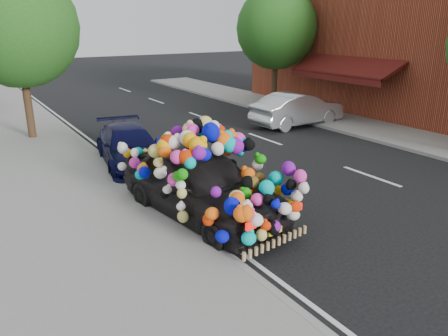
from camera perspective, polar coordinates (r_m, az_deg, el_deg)
The scene contains 10 objects.
ground at distance 10.70m, azimuth 6.22°, elevation -4.55°, with size 100.00×100.00×0.00m, color black.
sidewalk at distance 8.89m, azimuth -16.42°, elevation -9.83°, with size 4.00×60.00×0.12m, color gray.
kerb at distance 9.50m, azimuth -5.05°, elevation -7.16°, with size 0.15×60.00×0.13m, color gray.
footpath_far at distance 18.39m, azimuth 20.70°, elevation 4.36°, with size 3.00×40.00×0.12m, color gray.
lane_markings at distance 13.12m, azimuth 18.66°, elevation -1.02°, with size 6.00×50.00×0.01m, color silver, non-canonical shape.
tree_near_sidewalk at distance 17.33m, azimuth -25.40°, elevation 16.31°, with size 4.20×4.20×6.13m.
tree_far_b at distance 22.67m, azimuth 6.83°, elevation 17.64°, with size 4.00×4.00×5.90m.
plush_art_car at distance 9.59m, azimuth -3.11°, elevation -0.06°, with size 2.79×4.96×2.19m.
navy_sedan at distance 13.59m, azimuth -12.21°, elevation 2.78°, with size 1.65×4.06×1.18m, color black.
silver_hatchback at distance 18.85m, azimuth 9.60°, elevation 7.59°, with size 1.47×4.20×1.38m, color #B7B9BE.
Camera 1 is at (-6.21, -7.66, 4.16)m, focal length 35.00 mm.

